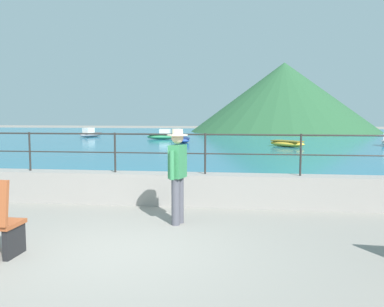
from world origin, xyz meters
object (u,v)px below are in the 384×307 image
person_walking (178,171)px  boat_2 (182,140)px  boat_0 (287,143)px  boat_4 (162,136)px  boat_3 (90,134)px

person_walking → boat_2: bearing=98.4°
boat_0 → boat_4: 10.64m
boat_2 → boat_3: bearing=147.3°
person_walking → boat_4: person_walking is taller
person_walking → boat_2: 20.42m
boat_3 → boat_4: size_ratio=1.06×
person_walking → boat_0: 17.96m
boat_4 → boat_3: bearing=162.3°
person_walking → boat_3: (-11.62, 25.71, -0.65)m
boat_0 → boat_4: boat_4 is taller
boat_4 → boat_2: bearing=-59.0°
boat_3 → boat_4: (6.55, -2.09, 0.00)m
boat_3 → boat_2: bearing=-32.7°
boat_0 → boat_2: bearing=158.5°
boat_0 → boat_2: size_ratio=0.95×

